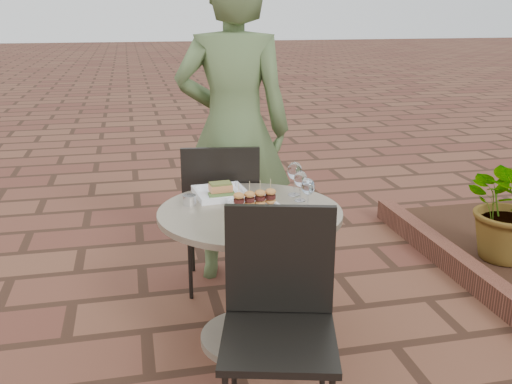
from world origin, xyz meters
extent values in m
plane|color=brown|center=(0.00, 0.00, 0.00)|extent=(60.00, 60.00, 0.00)
cylinder|color=gray|center=(0.11, 0.20, 0.02)|extent=(0.52, 0.52, 0.04)
cylinder|color=gray|center=(0.11, 0.20, 0.35)|extent=(0.08, 0.08, 0.70)
cylinder|color=gray|center=(0.11, 0.20, 0.71)|extent=(0.90, 0.90, 0.03)
cube|color=black|center=(0.08, 0.90, 0.45)|extent=(0.50, 0.50, 0.03)
cube|color=black|center=(0.05, 0.70, 0.70)|extent=(0.44, 0.09, 0.46)
cylinder|color=black|center=(0.29, 1.06, 0.22)|extent=(0.02, 0.02, 0.44)
cylinder|color=black|center=(-0.08, 1.11, 0.22)|extent=(0.02, 0.02, 0.44)
cylinder|color=black|center=(0.24, 0.68, 0.22)|extent=(0.02, 0.02, 0.44)
cylinder|color=black|center=(-0.14, 0.74, 0.22)|extent=(0.02, 0.02, 0.44)
cube|color=black|center=(0.08, -0.51, 0.45)|extent=(0.54, 0.54, 0.03)
cube|color=black|center=(0.13, -0.32, 0.70)|extent=(0.43, 0.14, 0.46)
cylinder|color=black|center=(-0.06, -0.28, 0.22)|extent=(0.02, 0.02, 0.44)
cylinder|color=black|center=(0.31, -0.38, 0.22)|extent=(0.02, 0.02, 0.44)
imported|color=#4A6035|center=(0.18, 1.01, 0.96)|extent=(0.78, 0.60, 1.92)
cube|color=white|center=(0.01, 0.46, 0.74)|extent=(0.29, 0.29, 0.01)
cube|color=#DD874E|center=(0.01, 0.46, 0.77)|extent=(0.12, 0.08, 0.04)
cube|color=brown|center=(0.01, 0.46, 0.80)|extent=(0.12, 0.08, 0.01)
cube|color=white|center=(0.15, 0.23, 0.74)|extent=(0.25, 0.25, 0.01)
cube|color=white|center=(0.24, -0.08, 0.74)|extent=(0.28, 0.28, 0.01)
ellipsoid|color=#DF5C98|center=(0.20, -0.13, 0.75)|extent=(0.04, 0.03, 0.02)
cylinder|color=white|center=(0.39, 0.16, 0.73)|extent=(0.05, 0.05, 0.00)
cylinder|color=white|center=(0.39, 0.16, 0.77)|extent=(0.01, 0.01, 0.07)
ellipsoid|color=white|center=(0.39, 0.16, 0.84)|extent=(0.07, 0.07, 0.08)
cylinder|color=white|center=(0.39, 0.16, 0.84)|extent=(0.05, 0.05, 0.04)
cylinder|color=white|center=(0.39, 0.38, 0.73)|extent=(0.06, 0.06, 0.00)
cylinder|color=white|center=(0.39, 0.38, 0.77)|extent=(0.01, 0.01, 0.08)
ellipsoid|color=white|center=(0.39, 0.38, 0.86)|extent=(0.08, 0.08, 0.10)
cylinder|color=white|center=(0.39, 0.29, 0.73)|extent=(0.06, 0.06, 0.00)
cylinder|color=white|center=(0.39, 0.29, 0.77)|extent=(0.01, 0.01, 0.07)
ellipsoid|color=white|center=(0.39, 0.29, 0.85)|extent=(0.07, 0.07, 0.08)
cylinder|color=silver|center=(-0.16, 0.34, 0.76)|extent=(0.08, 0.08, 0.05)
cube|color=brown|center=(1.60, 0.30, 0.07)|extent=(0.12, 3.00, 0.15)
camera|label=1|loc=(-0.42, -2.35, 1.66)|focal=40.00mm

